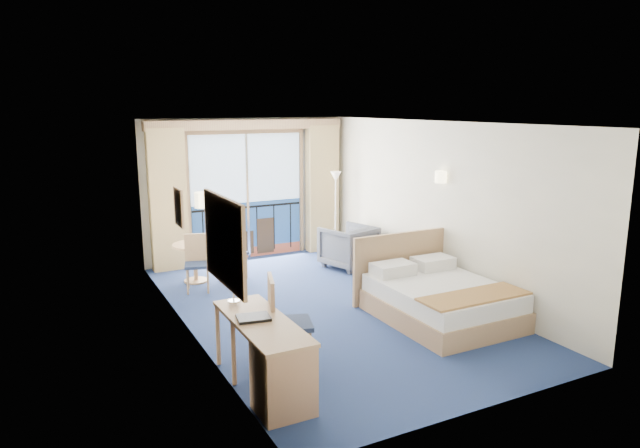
{
  "coord_description": "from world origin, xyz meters",
  "views": [
    {
      "loc": [
        -3.72,
        -7.08,
        2.94
      ],
      "look_at": [
        0.02,
        0.2,
        1.23
      ],
      "focal_mm": 32.0,
      "sensor_mm": 36.0,
      "label": 1
    }
  ],
  "objects_px": {
    "round_table": "(195,253)",
    "desk_chair": "(283,317)",
    "nightstand": "(408,267)",
    "table_chair_b": "(197,259)",
    "bed": "(438,298)",
    "armchair": "(348,246)",
    "table_chair_a": "(230,251)",
    "floor_lamp": "(336,192)",
    "desk": "(278,367)"
  },
  "relations": [
    {
      "from": "round_table",
      "to": "table_chair_b",
      "type": "distance_m",
      "value": 0.45
    },
    {
      "from": "table_chair_b",
      "to": "bed",
      "type": "bearing_deg",
      "value": -30.59
    },
    {
      "from": "bed",
      "to": "nightstand",
      "type": "height_order",
      "value": "bed"
    },
    {
      "from": "armchair",
      "to": "floor_lamp",
      "type": "distance_m",
      "value": 1.27
    },
    {
      "from": "floor_lamp",
      "to": "desk_chair",
      "type": "height_order",
      "value": "floor_lamp"
    },
    {
      "from": "bed",
      "to": "desk",
      "type": "relative_size",
      "value": 1.23
    },
    {
      "from": "nightstand",
      "to": "desk",
      "type": "distance_m",
      "value": 4.37
    },
    {
      "from": "armchair",
      "to": "table_chair_a",
      "type": "relative_size",
      "value": 0.9
    },
    {
      "from": "round_table",
      "to": "bed",
      "type": "bearing_deg",
      "value": -51.58
    },
    {
      "from": "nightstand",
      "to": "floor_lamp",
      "type": "relative_size",
      "value": 0.35
    },
    {
      "from": "round_table",
      "to": "desk_chair",
      "type": "bearing_deg",
      "value": -89.64
    },
    {
      "from": "bed",
      "to": "round_table",
      "type": "relative_size",
      "value": 2.71
    },
    {
      "from": "bed",
      "to": "nightstand",
      "type": "distance_m",
      "value": 1.57
    },
    {
      "from": "nightstand",
      "to": "armchair",
      "type": "height_order",
      "value": "armchair"
    },
    {
      "from": "round_table",
      "to": "table_chair_b",
      "type": "relative_size",
      "value": 0.81
    },
    {
      "from": "armchair",
      "to": "table_chair_a",
      "type": "bearing_deg",
      "value": -20.66
    },
    {
      "from": "floor_lamp",
      "to": "desk",
      "type": "xyz_separation_m",
      "value": [
        -3.32,
        -4.89,
        -0.85
      ]
    },
    {
      "from": "floor_lamp",
      "to": "table_chair_a",
      "type": "height_order",
      "value": "floor_lamp"
    },
    {
      "from": "bed",
      "to": "desk_chair",
      "type": "relative_size",
      "value": 1.85
    },
    {
      "from": "desk",
      "to": "round_table",
      "type": "relative_size",
      "value": 2.2
    },
    {
      "from": "nightstand",
      "to": "table_chair_b",
      "type": "relative_size",
      "value": 0.65
    },
    {
      "from": "nightstand",
      "to": "desk_chair",
      "type": "xyz_separation_m",
      "value": [
        -3.08,
        -1.88,
        0.31
      ]
    },
    {
      "from": "bed",
      "to": "table_chair_b",
      "type": "bearing_deg",
      "value": 133.47
    },
    {
      "from": "armchair",
      "to": "table_chair_a",
      "type": "xyz_separation_m",
      "value": [
        -2.21,
        0.15,
        0.14
      ]
    },
    {
      "from": "nightstand",
      "to": "table_chair_b",
      "type": "bearing_deg",
      "value": 157.56
    },
    {
      "from": "bed",
      "to": "floor_lamp",
      "type": "height_order",
      "value": "floor_lamp"
    },
    {
      "from": "desk",
      "to": "desk_chair",
      "type": "relative_size",
      "value": 1.5
    },
    {
      "from": "armchair",
      "to": "desk",
      "type": "bearing_deg",
      "value": 35.4
    },
    {
      "from": "nightstand",
      "to": "round_table",
      "type": "height_order",
      "value": "round_table"
    },
    {
      "from": "nightstand",
      "to": "table_chair_a",
      "type": "relative_size",
      "value": 0.62
    },
    {
      "from": "bed",
      "to": "table_chair_a",
      "type": "relative_size",
      "value": 2.1
    },
    {
      "from": "armchair",
      "to": "floor_lamp",
      "type": "xyz_separation_m",
      "value": [
        0.22,
        0.89,
        0.88
      ]
    },
    {
      "from": "bed",
      "to": "desk",
      "type": "bearing_deg",
      "value": -158.07
    },
    {
      "from": "armchair",
      "to": "round_table",
      "type": "xyz_separation_m",
      "value": [
        -2.74,
        0.42,
        0.11
      ]
    },
    {
      "from": "armchair",
      "to": "floor_lamp",
      "type": "height_order",
      "value": "floor_lamp"
    },
    {
      "from": "desk_chair",
      "to": "table_chair_b",
      "type": "bearing_deg",
      "value": 19.43
    },
    {
      "from": "desk_chair",
      "to": "floor_lamp",
      "type": "bearing_deg",
      "value": -17.94
    },
    {
      "from": "armchair",
      "to": "desk",
      "type": "xyz_separation_m",
      "value": [
        -3.1,
        -4.0,
        0.03
      ]
    },
    {
      "from": "nightstand",
      "to": "desk",
      "type": "height_order",
      "value": "desk"
    },
    {
      "from": "armchair",
      "to": "desk_chair",
      "type": "bearing_deg",
      "value": 33.1
    },
    {
      "from": "bed",
      "to": "round_table",
      "type": "bearing_deg",
      "value": 128.42
    },
    {
      "from": "bed",
      "to": "nightstand",
      "type": "bearing_deg",
      "value": 69.96
    },
    {
      "from": "bed",
      "to": "table_chair_a",
      "type": "height_order",
      "value": "bed"
    },
    {
      "from": "armchair",
      "to": "desk_chair",
      "type": "distance_m",
      "value": 4.22
    },
    {
      "from": "armchair",
      "to": "desk",
      "type": "height_order",
      "value": "armchair"
    },
    {
      "from": "table_chair_a",
      "to": "floor_lamp",
      "type": "bearing_deg",
      "value": -113.33
    },
    {
      "from": "round_table",
      "to": "table_chair_b",
      "type": "height_order",
      "value": "table_chair_b"
    },
    {
      "from": "desk_chair",
      "to": "round_table",
      "type": "bearing_deg",
      "value": 17.9
    },
    {
      "from": "bed",
      "to": "desk_chair",
      "type": "distance_m",
      "value": 2.6
    },
    {
      "from": "nightstand",
      "to": "round_table",
      "type": "bearing_deg",
      "value": 150.49
    }
  ]
}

